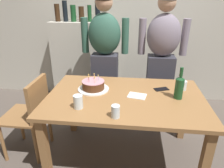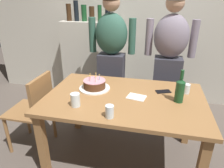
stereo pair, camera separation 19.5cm
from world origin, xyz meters
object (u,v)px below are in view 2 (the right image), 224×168
object	(u,v)px
birthday_cake	(95,85)
napkin_stack	(136,97)
wine_bottle	(180,90)
person_man_bearded	(111,58)
dining_chair	(35,107)
person_woman_cardigan	(168,61)
water_glass_far	(110,111)
cell_phone	(163,92)
water_glass_side	(75,100)
water_glass_near	(186,89)

from	to	relation	value
birthday_cake	napkin_stack	bearing A→B (deg)	-12.83
birthday_cake	wine_bottle	bearing A→B (deg)	-6.64
person_man_bearded	dining_chair	size ratio (longest dim) A/B	1.90
napkin_stack	person_woman_cardigan	bearing A→B (deg)	69.61
water_glass_far	cell_phone	distance (m)	0.70
birthday_cake	cell_phone	distance (m)	0.70
birthday_cake	person_man_bearded	world-z (taller)	person_man_bearded
wine_bottle	person_man_bearded	xyz separation A→B (m)	(-0.81, 0.80, 0.02)
cell_phone	person_man_bearded	size ratio (longest dim) A/B	0.09
water_glass_side	dining_chair	distance (m)	0.69
water_glass_near	person_man_bearded	size ratio (longest dim) A/B	0.06
birthday_cake	cell_phone	size ratio (longest dim) A/B	2.20
water_glass_far	wine_bottle	distance (m)	0.68
cell_phone	napkin_stack	world-z (taller)	same
napkin_stack	person_man_bearded	bearing A→B (deg)	117.94
water_glass_near	person_man_bearded	bearing A→B (deg)	145.76
water_glass_near	water_glass_side	xyz separation A→B (m)	(-0.96, -0.48, 0.01)
water_glass_side	dining_chair	world-z (taller)	dining_chair
cell_phone	wine_bottle	bearing A→B (deg)	-75.14
water_glass_near	person_woman_cardigan	world-z (taller)	person_woman_cardigan
cell_phone	person_woman_cardigan	world-z (taller)	person_woman_cardigan
person_woman_cardigan	person_man_bearded	bearing A→B (deg)	0.00
water_glass_far	dining_chair	bearing A→B (deg)	158.84
birthday_cake	wine_bottle	world-z (taller)	wine_bottle
water_glass_far	wine_bottle	bearing A→B (deg)	35.49
water_glass_near	wine_bottle	xyz separation A→B (m)	(-0.08, -0.20, 0.07)
person_man_bearded	cell_phone	bearing A→B (deg)	137.11
person_man_bearded	dining_chair	distance (m)	1.12
water_glass_side	wine_bottle	xyz separation A→B (m)	(0.88, 0.28, 0.06)
water_glass_near	wine_bottle	bearing A→B (deg)	-113.19
person_woman_cardigan	wine_bottle	bearing A→B (deg)	95.57
birthday_cake	cell_phone	world-z (taller)	birthday_cake
person_woman_cardigan	napkin_stack	bearing A→B (deg)	69.61
water_glass_near	person_woman_cardigan	bearing A→B (deg)	104.99
water_glass_near	wine_bottle	world-z (taller)	wine_bottle
dining_chair	water_glass_far	bearing A→B (deg)	68.84
birthday_cake	napkin_stack	size ratio (longest dim) A/B	1.87
person_woman_cardigan	cell_phone	bearing A→B (deg)	85.14
cell_phone	napkin_stack	bearing A→B (deg)	-165.88
water_glass_far	person_woman_cardigan	size ratio (longest dim) A/B	0.06
water_glass_side	person_man_bearded	distance (m)	1.09
water_glass_near	water_glass_side	bearing A→B (deg)	-153.58
water_glass_far	person_woman_cardigan	xyz separation A→B (m)	(0.47, 1.20, 0.08)
water_glass_side	cell_phone	world-z (taller)	water_glass_side
birthday_cake	water_glass_far	size ratio (longest dim) A/B	3.04
water_glass_far	water_glass_side	xyz separation A→B (m)	(-0.33, 0.11, 0.01)
water_glass_near	person_man_bearded	xyz separation A→B (m)	(-0.89, 0.61, 0.09)
napkin_stack	dining_chair	bearing A→B (deg)	-178.32
water_glass_far	person_woman_cardigan	world-z (taller)	person_woman_cardigan
napkin_stack	person_man_bearded	distance (m)	0.93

